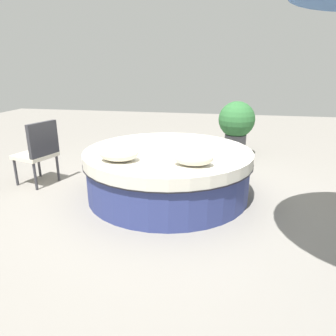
{
  "coord_description": "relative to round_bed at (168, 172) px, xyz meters",
  "views": [
    {
      "loc": [
        -0.79,
        4.06,
        1.76
      ],
      "look_at": [
        0.0,
        0.0,
        0.39
      ],
      "focal_mm": 33.22,
      "sensor_mm": 36.0,
      "label": 1
    }
  ],
  "objects": [
    {
      "name": "ground_plane",
      "position": [
        0.0,
        0.0,
        -0.34
      ],
      "size": [
        16.0,
        16.0,
        0.0
      ],
      "primitive_type": "plane",
      "color": "gray"
    },
    {
      "name": "planter",
      "position": [
        -0.96,
        -2.26,
        0.31
      ],
      "size": [
        0.72,
        0.72,
        1.1
      ],
      "color": "#4C4C51",
      "rests_on": "ground_plane"
    },
    {
      "name": "throw_pillow_1",
      "position": [
        -0.42,
        0.63,
        0.42
      ],
      "size": [
        0.47,
        0.3,
        0.19
      ],
      "primitive_type": "ellipsoid",
      "color": "beige",
      "rests_on": "round_bed"
    },
    {
      "name": "round_bed",
      "position": [
        0.0,
        0.0,
        0.0
      ],
      "size": [
        2.32,
        2.32,
        0.66
      ],
      "color": "navy",
      "rests_on": "ground_plane"
    },
    {
      "name": "patio_chair",
      "position": [
        2.0,
        -0.03,
        0.22
      ],
      "size": [
        0.62,
        0.64,
        0.98
      ],
      "rotation": [
        0.0,
        0.0,
        4.44
      ],
      "color": "#333338",
      "rests_on": "ground_plane"
    },
    {
      "name": "throw_pillow_0",
      "position": [
        0.49,
        0.62,
        0.42
      ],
      "size": [
        0.48,
        0.37,
        0.19
      ],
      "primitive_type": "ellipsoid",
      "color": "beige",
      "rests_on": "round_bed"
    }
  ]
}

